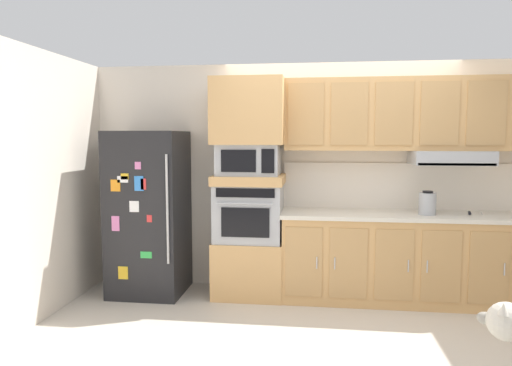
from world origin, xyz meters
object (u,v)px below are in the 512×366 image
(screwdriver, at_px, (471,213))
(electric_kettle, at_px, (427,203))
(built_in_oven, at_px, (249,212))
(microwave, at_px, (249,160))
(refrigerator, at_px, (149,213))

(screwdriver, bearing_deg, electric_kettle, -171.38)
(screwdriver, xyz_separation_m, electric_kettle, (-0.44, -0.07, 0.10))
(built_in_oven, bearing_deg, microwave, -0.77)
(refrigerator, xyz_separation_m, microwave, (1.09, 0.07, 0.58))
(microwave, bearing_deg, electric_kettle, -1.49)
(refrigerator, distance_m, screwdriver, 3.35)
(screwdriver, bearing_deg, microwave, -179.51)
(refrigerator, xyz_separation_m, electric_kettle, (2.91, 0.02, 0.15))
(refrigerator, relative_size, microwave, 2.73)
(refrigerator, bearing_deg, built_in_oven, 3.55)
(built_in_oven, xyz_separation_m, microwave, (0.00, -0.00, 0.56))
(microwave, height_order, electric_kettle, microwave)
(microwave, xyz_separation_m, screwdriver, (2.26, 0.02, -0.53))
(refrigerator, xyz_separation_m, built_in_oven, (1.09, 0.07, 0.02))
(microwave, bearing_deg, refrigerator, -176.45)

